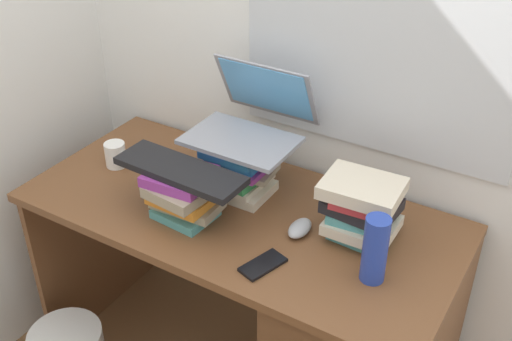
# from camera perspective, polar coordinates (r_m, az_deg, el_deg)

# --- Properties ---
(wall_back) EXTENTS (6.00, 0.06, 2.60)m
(wall_back) POSITION_cam_1_polar(r_m,az_deg,el_deg) (2.07, 4.03, 13.71)
(wall_back) COLOR white
(wall_back) RESTS_ON ground
(wall_left) EXTENTS (0.05, 6.00, 2.60)m
(wall_left) POSITION_cam_1_polar(r_m,az_deg,el_deg) (2.35, -21.08, 13.99)
(wall_left) COLOR silver
(wall_left) RESTS_ON ground
(desk) EXTENTS (1.42, 0.66, 0.77)m
(desk) POSITION_cam_1_polar(r_m,az_deg,el_deg) (2.11, 6.78, -14.66)
(desk) COLOR brown
(desk) RESTS_ON ground
(book_stack_tall) EXTENTS (0.23, 0.21, 0.19)m
(book_stack_tall) POSITION_cam_1_polar(r_m,az_deg,el_deg) (2.06, -1.51, 0.31)
(book_stack_tall) COLOR beige
(book_stack_tall) RESTS_ON desk
(book_stack_keyboard_riser) EXTENTS (0.23, 0.21, 0.16)m
(book_stack_keyboard_riser) POSITION_cam_1_polar(r_m,az_deg,el_deg) (1.96, -6.65, -2.14)
(book_stack_keyboard_riser) COLOR teal
(book_stack_keyboard_riser) RESTS_ON desk
(book_stack_side) EXTENTS (0.24, 0.21, 0.20)m
(book_stack_side) POSITION_cam_1_polar(r_m,az_deg,el_deg) (1.87, 9.63, -3.35)
(book_stack_side) COLOR teal
(book_stack_side) RESTS_ON desk
(laptop) EXTENTS (0.35, 0.33, 0.22)m
(laptop) POSITION_cam_1_polar(r_m,az_deg,el_deg) (2.03, -0.40, 4.72)
(laptop) COLOR gray
(laptop) RESTS_ON book_stack_tall
(keyboard) EXTENTS (0.42, 0.15, 0.02)m
(keyboard) POSITION_cam_1_polar(r_m,az_deg,el_deg) (1.92, -6.90, 0.01)
(keyboard) COLOR black
(keyboard) RESTS_ON book_stack_keyboard_riser
(computer_mouse) EXTENTS (0.06, 0.10, 0.04)m
(computer_mouse) POSITION_cam_1_polar(r_m,az_deg,el_deg) (1.92, 4.00, -5.24)
(computer_mouse) COLOR #A5A8AD
(computer_mouse) RESTS_ON desk
(mug) EXTENTS (0.11, 0.07, 0.09)m
(mug) POSITION_cam_1_polar(r_m,az_deg,el_deg) (2.28, -12.64, 1.38)
(mug) COLOR white
(mug) RESTS_ON desk
(water_bottle) EXTENTS (0.07, 0.07, 0.20)m
(water_bottle) POSITION_cam_1_polar(r_m,az_deg,el_deg) (1.73, 10.75, -7.05)
(water_bottle) COLOR #263FA5
(water_bottle) RESTS_ON desk
(cell_phone) EXTENTS (0.10, 0.15, 0.01)m
(cell_phone) POSITION_cam_1_polar(r_m,az_deg,el_deg) (1.80, 0.62, -8.55)
(cell_phone) COLOR black
(cell_phone) RESTS_ON desk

